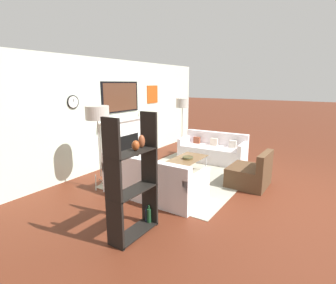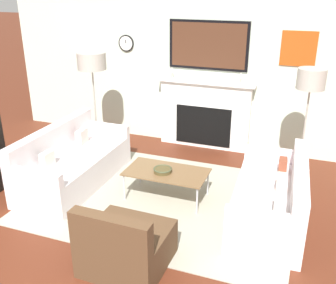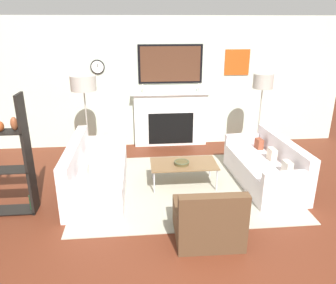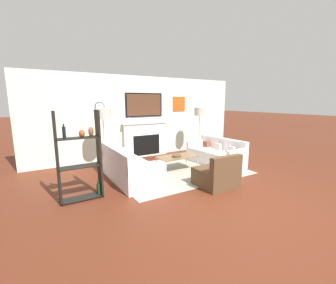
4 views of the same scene
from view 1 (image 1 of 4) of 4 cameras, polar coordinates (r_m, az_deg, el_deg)
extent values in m
plane|color=#572515|center=(5.59, 26.17, -10.86)|extent=(60.00, 60.00, 0.00)
cube|color=silver|center=(7.13, -10.44, 6.37)|extent=(7.51, 0.07, 2.70)
cube|color=white|center=(7.18, -9.52, 0.13)|extent=(1.56, 0.16, 1.14)
cube|color=black|center=(7.16, -8.97, -1.26)|extent=(0.97, 0.01, 0.68)
cube|color=white|center=(7.07, -9.57, 4.78)|extent=(1.68, 0.22, 0.04)
cylinder|color=#B2AD9E|center=(6.62, -12.83, 4.73)|extent=(0.04, 0.04, 0.10)
cylinder|color=white|center=(6.61, -12.87, 5.54)|extent=(0.03, 0.03, 0.09)
cylinder|color=#B2AD9E|center=(7.48, -6.39, 5.85)|extent=(0.04, 0.04, 0.10)
cylinder|color=white|center=(7.47, -6.40, 6.57)|extent=(0.03, 0.03, 0.09)
cube|color=black|center=(7.07, -10.29, 9.62)|extent=(1.34, 0.04, 0.79)
cube|color=#4C2D1E|center=(7.06, -10.17, 9.62)|extent=(1.24, 0.01, 0.71)
cylinder|color=black|center=(6.07, -19.99, 8.20)|extent=(0.29, 0.02, 0.29)
cylinder|color=silver|center=(6.06, -19.91, 8.20)|extent=(0.25, 0.00, 0.25)
cube|color=black|center=(6.05, -19.91, 8.50)|extent=(0.01, 0.00, 0.06)
cube|color=#B84813|center=(8.16, -3.42, 10.33)|extent=(0.53, 0.02, 0.53)
cube|color=#A09C8A|center=(6.22, 4.46, -7.13)|extent=(3.43, 2.55, 0.01)
cube|color=silver|center=(5.06, -3.00, -9.30)|extent=(0.84, 1.90, 0.43)
cube|color=silver|center=(4.67, -5.53, -5.95)|extent=(0.16, 1.90, 0.38)
cube|color=silver|center=(5.51, -10.66, -4.28)|extent=(0.84, 0.10, 0.18)
cube|color=silver|center=(4.52, 6.33, -7.98)|extent=(0.84, 0.10, 0.18)
cube|color=beige|center=(5.11, -7.76, -5.30)|extent=(0.11, 0.22, 0.22)
cube|color=beige|center=(4.63, 0.32, -7.24)|extent=(0.11, 0.21, 0.20)
cube|color=silver|center=(7.34, 9.60, -2.50)|extent=(0.90, 1.81, 0.42)
cube|color=silver|center=(7.54, 10.56, 0.87)|extent=(0.26, 1.78, 0.34)
cube|color=silver|center=(7.03, 16.07, -0.97)|extent=(0.81, 0.14, 0.18)
cube|color=silver|center=(7.58, 3.77, 0.48)|extent=(0.81, 0.14, 0.18)
cube|color=beige|center=(7.22, 13.91, -0.44)|extent=(0.11, 0.20, 0.19)
cube|color=beige|center=(7.37, 10.01, 0.04)|extent=(0.11, 0.20, 0.20)
cube|color=brown|center=(7.56, 6.29, 0.41)|extent=(0.12, 0.19, 0.18)
cube|color=#4F3622|center=(5.80, 17.05, -7.14)|extent=(0.82, 0.79, 0.40)
cube|color=#4F3622|center=(5.61, 20.38, -3.99)|extent=(0.81, 0.15, 0.36)
cube|color=brown|center=(6.15, 4.18, -3.64)|extent=(1.09, 0.60, 0.02)
cylinder|color=#B7B7BC|center=(5.67, 3.98, -7.15)|extent=(0.02, 0.02, 0.38)
cylinder|color=#B7B7BC|center=(6.52, 8.28, -4.57)|extent=(0.02, 0.02, 0.38)
cylinder|color=#B7B7BC|center=(5.92, -0.42, -6.25)|extent=(0.02, 0.02, 0.38)
cylinder|color=#B7B7BC|center=(6.74, 4.29, -3.90)|extent=(0.02, 0.02, 0.38)
cylinder|color=#4D4122|center=(6.09, 4.32, -3.49)|extent=(0.24, 0.24, 0.05)
torus|color=#41482E|center=(6.08, 4.32, -3.28)|extent=(0.25, 0.25, 0.02)
cylinder|color=#9E998E|center=(5.69, -13.76, -8.08)|extent=(0.09, 0.23, 0.27)
cylinder|color=#9E998E|center=(5.61, -15.45, -8.50)|extent=(0.17, 0.19, 0.27)
cylinder|color=#9E998E|center=(5.52, -13.73, -8.77)|extent=(0.23, 0.07, 0.27)
cylinder|color=#9E998E|center=(5.39, -14.72, -1.39)|extent=(0.02, 0.02, 1.16)
cylinder|color=#B2ADA3|center=(5.27, -15.16, 6.16)|extent=(0.46, 0.46, 0.27)
cylinder|color=#9E998E|center=(8.20, 3.21, -1.32)|extent=(0.09, 0.23, 0.26)
cylinder|color=#9E998E|center=(8.07, 2.29, -1.55)|extent=(0.17, 0.19, 0.26)
cylinder|color=#9E998E|center=(8.03, 3.62, -1.64)|extent=(0.23, 0.07, 0.26)
cylinder|color=#9E998E|center=(7.96, 3.10, 3.38)|extent=(0.02, 0.02, 1.15)
cylinder|color=#B2ADA3|center=(7.87, 3.16, 8.48)|extent=(0.37, 0.37, 0.27)
cube|color=black|center=(3.37, -11.84, -9.38)|extent=(0.04, 0.28, 1.72)
cube|color=black|center=(3.90, -4.09, -6.06)|extent=(0.04, 0.28, 1.72)
cube|color=black|center=(3.99, -7.30, -18.89)|extent=(0.79, 0.28, 0.02)
cube|color=black|center=(3.70, -7.58, -10.50)|extent=(0.79, 0.28, 0.01)
cube|color=black|center=(3.52, -7.84, -2.24)|extent=(0.79, 0.28, 0.02)
cylinder|color=black|center=(4.17, -4.67, -15.64)|extent=(0.06, 0.06, 0.20)
cylinder|color=black|center=(4.11, -4.71, -14.08)|extent=(0.03, 0.03, 0.05)
ellipsoid|color=brown|center=(3.71, -5.76, 0.16)|extent=(0.10, 0.10, 0.18)
ellipsoid|color=#99431C|center=(3.56, -7.07, -0.76)|extent=(0.11, 0.11, 0.14)
cylinder|color=black|center=(3.37, -10.96, -1.07)|extent=(0.06, 0.06, 0.21)
cylinder|color=black|center=(3.34, -11.05, 1.10)|extent=(0.03, 0.03, 0.05)
cylinder|color=#194223|center=(4.15, -4.16, -15.65)|extent=(0.07, 0.07, 0.22)
cylinder|color=#194223|center=(4.09, -4.19, -13.96)|extent=(0.03, 0.03, 0.05)
camera|label=2|loc=(7.03, 47.10, 13.71)|focal=42.00mm
camera|label=3|loc=(4.93, 59.28, 12.09)|focal=35.00mm
camera|label=4|loc=(2.86, 81.12, -2.57)|focal=24.00mm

